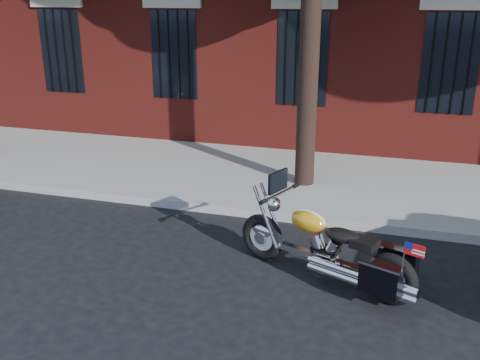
% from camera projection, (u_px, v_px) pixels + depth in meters
% --- Properties ---
extents(ground, '(120.00, 120.00, 0.00)m').
position_uv_depth(ground, '(234.00, 253.00, 7.70)').
color(ground, black).
rests_on(ground, ground).
extents(curb, '(40.00, 0.16, 0.15)m').
position_uv_depth(curb, '(258.00, 213.00, 8.92)').
color(curb, gray).
rests_on(curb, ground).
extents(sidewalk, '(40.00, 3.60, 0.15)m').
position_uv_depth(sidewalk, '(282.00, 178.00, 10.62)').
color(sidewalk, gray).
rests_on(sidewalk, ground).
extents(motorcycle, '(2.42, 1.41, 1.34)m').
position_uv_depth(motorcycle, '(331.00, 251.00, 6.76)').
color(motorcycle, black).
rests_on(motorcycle, ground).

